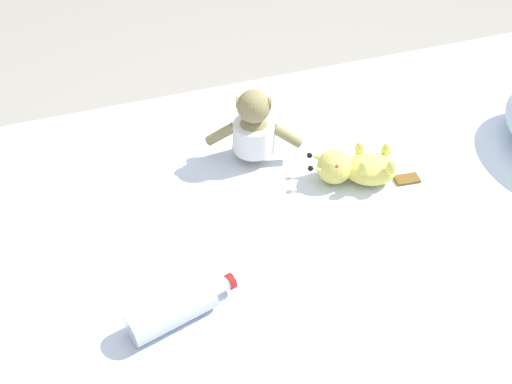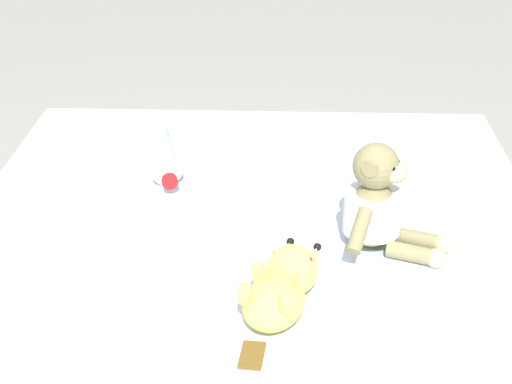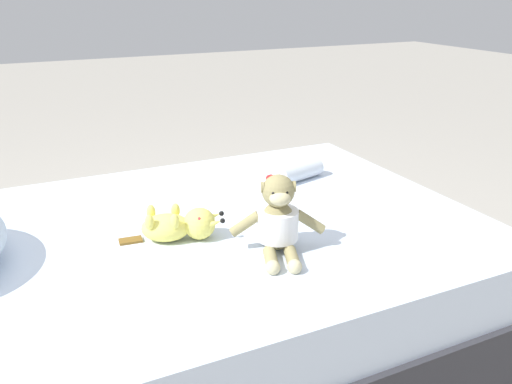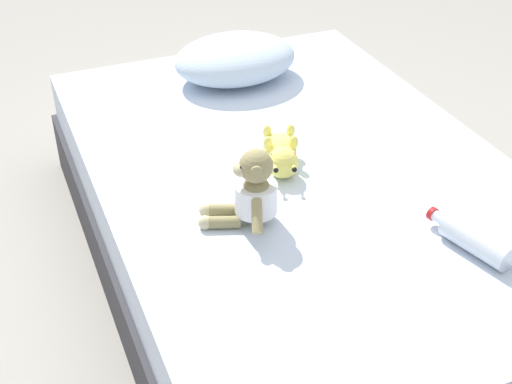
{
  "view_description": "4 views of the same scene",
  "coord_description": "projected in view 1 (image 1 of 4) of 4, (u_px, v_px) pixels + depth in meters",
  "views": [
    {
      "loc": [
        1.09,
        -0.67,
        1.63
      ],
      "look_at": [
        -0.01,
        -0.31,
        0.54
      ],
      "focal_mm": 43.03,
      "sensor_mm": 36.0,
      "label": 1
    },
    {
      "loc": [
        -0.07,
        1.26,
        1.34
      ],
      "look_at": [
        -0.01,
        -0.29,
        0.53
      ],
      "focal_mm": 56.94,
      "sensor_mm": 36.0,
      "label": 2
    },
    {
      "loc": [
        -1.51,
        0.44,
        1.18
      ],
      "look_at": [
        0.01,
        -0.29,
        0.52
      ],
      "focal_mm": 37.47,
      "sensor_mm": 36.0,
      "label": 3
    },
    {
      "loc": [
        -0.87,
        -1.73,
        1.66
      ],
      "look_at": [
        -0.25,
        -0.23,
        0.54
      ],
      "focal_mm": 49.17,
      "sensor_mm": 36.0,
      "label": 4
    }
  ],
  "objects": [
    {
      "name": "ground_plane",
      "position": [
        345.0,
        292.0,
        2.02
      ],
      "size": [
        16.0,
        16.0,
        0.0
      ],
      "primitive_type": "plane",
      "color": "#9E998E"
    },
    {
      "name": "bed",
      "position": [
        352.0,
        249.0,
        1.87
      ],
      "size": [
        1.34,
        2.05,
        0.44
      ],
      "color": "#2D2D33",
      "rests_on": "ground_plane"
    },
    {
      "name": "plush_monkey",
      "position": [
        254.0,
        130.0,
        1.78
      ],
      "size": [
        0.25,
        0.28,
        0.24
      ],
      "color": "#8E8456",
      "rests_on": "bed"
    },
    {
      "name": "plush_yellow_creature",
      "position": [
        355.0,
        167.0,
        1.73
      ],
      "size": [
        0.17,
        0.32,
        0.1
      ],
      "color": "#EAE066",
      "rests_on": "bed"
    },
    {
      "name": "glass_bottle",
      "position": [
        175.0,
        310.0,
        1.39
      ],
      "size": [
        0.13,
        0.27,
        0.08
      ],
      "color": "silver",
      "rests_on": "bed"
    }
  ]
}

